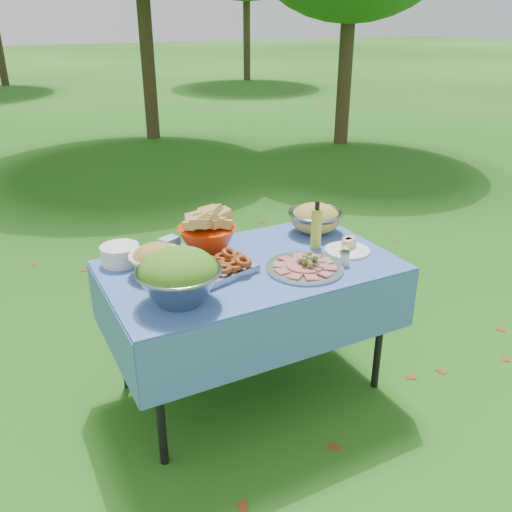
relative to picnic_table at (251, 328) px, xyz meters
The scene contains 14 objects.
ground 0.38m from the picnic_table, ahead, with size 80.00×80.00×0.00m, color #0F3409.
picnic_table is the anchor object (origin of this frame).
salad_bowl 0.71m from the picnic_table, 156.23° to the right, with size 0.38×0.38×0.25m, color #919298, non-canonical shape.
pasta_bowl_white 0.65m from the picnic_table, 164.77° to the left, with size 0.27×0.27×0.15m, color white, non-canonical shape.
plate_stack 0.79m from the picnic_table, 151.05° to the left, with size 0.20×0.20×0.10m, color white.
wipes_box 0.62m from the picnic_table, 133.62° to the left, with size 0.10×0.07×0.09m, color #8ED7ED.
sanitizer_bottle 0.60m from the picnic_table, 88.10° to the left, with size 0.06×0.06×0.16m, color pink.
bread_bowl 0.57m from the picnic_table, 115.26° to the left, with size 0.31×0.31×0.21m, color #EE3607, non-canonical shape.
pasta_bowl_steel 0.75m from the picnic_table, 23.47° to the left, with size 0.31×0.31×0.17m, color #919298, non-canonical shape.
fried_tray 0.45m from the picnic_table, 169.99° to the right, with size 0.31×0.22×0.07m, color #A6A5AA.
charcuterie_platter 0.51m from the picnic_table, 39.52° to the right, with size 0.39×0.39×0.09m, color #A2A3A8.
oil_bottle 0.66m from the picnic_table, ahead, with size 0.06×0.06×0.26m, color #BECF36.
cheese_plate 0.68m from the picnic_table, ahead, with size 0.24×0.24×0.07m, color white.
shaker 0.63m from the picnic_table, 28.04° to the right, with size 0.05×0.05×0.07m, color white.
Camera 1 is at (-1.13, -2.23, 1.93)m, focal length 38.00 mm.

